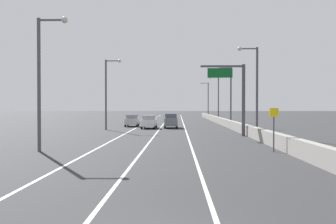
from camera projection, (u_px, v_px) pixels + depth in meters
name	position (u px, v px, depth m)	size (l,w,h in m)	color
ground_plane	(175.00, 122.00, 71.63)	(320.00, 320.00, 0.00)	#2D2D30
lane_stripe_left	(143.00, 124.00, 62.78)	(0.16, 130.00, 0.00)	silver
lane_stripe_center	(163.00, 124.00, 62.68)	(0.16, 130.00, 0.00)	silver
lane_stripe_right	(184.00, 124.00, 62.59)	(0.16, 130.00, 0.00)	silver
jersey_barrier_right	(235.00, 126.00, 47.42)	(0.60, 120.00, 1.10)	gray
overhead_sign_gantry	(236.00, 91.00, 37.98)	(4.68, 0.36, 7.50)	#47474C
speed_advisory_sign	(274.00, 126.00, 24.90)	(0.60, 0.11, 3.00)	#4C4C51
lamp_post_right_near	(335.00, 62.00, 18.66)	(2.14, 0.44, 9.29)	#4C4C51
lamp_post_right_second	(254.00, 84.00, 37.55)	(2.14, 0.44, 9.29)	#4C4C51
lamp_post_right_third	(229.00, 92.00, 56.45)	(2.14, 0.44, 9.29)	#4C4C51
lamp_post_right_fourth	(217.00, 95.00, 75.34)	(2.14, 0.44, 9.29)	#4C4C51
lamp_post_right_fifth	(207.00, 97.00, 94.24)	(2.14, 0.44, 9.29)	#4C4C51
lamp_post_left_near	(43.00, 74.00, 25.11)	(2.14, 0.44, 9.29)	#4C4C51
lamp_post_left_mid	(108.00, 89.00, 47.78)	(2.14, 0.44, 9.29)	#4C4C51
car_white_0	(149.00, 122.00, 51.01)	(2.03, 4.42, 1.86)	white
car_gray_1	(171.00, 121.00, 51.92)	(1.97, 4.35, 2.06)	slate
car_silver_2	(132.00, 120.00, 55.86)	(1.99, 4.15, 1.86)	#B7B7BC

